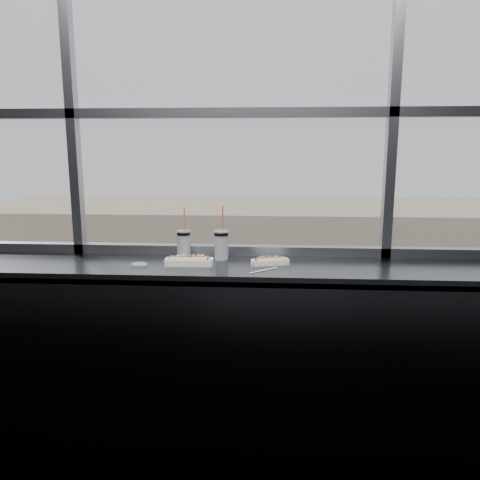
# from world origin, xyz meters

# --- Properties ---
(wall_back_lower) EXTENTS (6.00, 0.00, 6.00)m
(wall_back_lower) POSITION_xyz_m (0.00, 1.50, 0.55)
(wall_back_lower) COLOR black
(wall_back_lower) RESTS_ON ground
(window_glass) EXTENTS (6.00, 0.00, 6.00)m
(window_glass) POSITION_xyz_m (0.00, 1.52, 2.30)
(window_glass) COLOR silver
(window_glass) RESTS_ON ground
(window_mullions) EXTENTS (6.00, 0.08, 2.40)m
(window_mullions) POSITION_xyz_m (0.00, 1.50, 2.30)
(window_mullions) COLOR gray
(window_mullions) RESTS_ON ground
(counter) EXTENTS (6.00, 0.55, 0.06)m
(counter) POSITION_xyz_m (0.00, 1.23, 1.07)
(counter) COLOR #505256
(counter) RESTS_ON ground
(counter_fascia) EXTENTS (6.00, 0.04, 1.04)m
(counter_fascia) POSITION_xyz_m (0.00, 0.97, 0.55)
(counter_fascia) COLOR #505256
(counter_fascia) RESTS_ON ground
(hotdog_tray_left) EXTENTS (0.29, 0.10, 0.07)m
(hotdog_tray_left) POSITION_xyz_m (-0.21, 1.18, 1.13)
(hotdog_tray_left) COLOR white
(hotdog_tray_left) RESTS_ON counter
(hotdog_tray_right) EXTENTS (0.23, 0.13, 0.05)m
(hotdog_tray_right) POSITION_xyz_m (0.27, 1.24, 1.12)
(hotdog_tray_right) COLOR white
(hotdog_tray_right) RESTS_ON counter
(soda_cup_left) EXTENTS (0.09, 0.09, 0.33)m
(soda_cup_left) POSITION_xyz_m (-0.28, 1.39, 1.20)
(soda_cup_left) COLOR white
(soda_cup_left) RESTS_ON counter
(soda_cup_right) EXTENTS (0.09, 0.09, 0.35)m
(soda_cup_right) POSITION_xyz_m (-0.04, 1.36, 1.20)
(soda_cup_right) COLOR white
(soda_cup_right) RESTS_ON counter
(loose_straw) EXTENTS (0.15, 0.14, 0.01)m
(loose_straw) POSITION_xyz_m (0.23, 1.08, 1.10)
(loose_straw) COLOR white
(loose_straw) RESTS_ON counter
(wrapper) EXTENTS (0.10, 0.07, 0.02)m
(wrapper) POSITION_xyz_m (-0.50, 1.15, 1.11)
(wrapper) COLOR silver
(wrapper) RESTS_ON counter
(plaza_ground) EXTENTS (120.00, 120.00, 0.00)m
(plaza_ground) POSITION_xyz_m (0.00, 45.00, -11.00)
(plaza_ground) COLOR gray
(plaza_ground) RESTS_ON ground
(street_asphalt) EXTENTS (80.00, 10.00, 0.06)m
(street_asphalt) POSITION_xyz_m (0.00, 21.50, -10.97)
(street_asphalt) COLOR black
(street_asphalt) RESTS_ON plaza_ground
(far_sidewalk) EXTENTS (80.00, 6.00, 0.04)m
(far_sidewalk) POSITION_xyz_m (0.00, 29.50, -10.98)
(far_sidewalk) COLOR gray
(far_sidewalk) RESTS_ON plaza_ground
(far_building) EXTENTS (50.00, 14.00, 8.00)m
(far_building) POSITION_xyz_m (0.00, 39.50, -7.00)
(far_building) COLOR tan
(far_building) RESTS_ON plaza_ground
(car_far_b) EXTENTS (3.15, 6.68, 2.17)m
(car_far_b) POSITION_xyz_m (0.11, 25.50, -9.85)
(car_far_b) COLOR #9B000F
(car_far_b) RESTS_ON street_asphalt
(car_far_a) EXTENTS (3.36, 6.42, 2.04)m
(car_far_a) POSITION_xyz_m (-11.87, 25.50, -9.92)
(car_far_a) COLOR black
(car_far_a) RESTS_ON street_asphalt
(car_near_d) EXTENTS (3.09, 6.08, 1.95)m
(car_near_d) POSITION_xyz_m (7.66, 17.50, -9.97)
(car_near_d) COLOR white
(car_near_d) RESTS_ON street_asphalt
(car_near_c) EXTENTS (3.50, 7.01, 2.25)m
(car_near_c) POSITION_xyz_m (-1.72, 17.50, -9.81)
(car_near_c) COLOR brown
(car_near_c) RESTS_ON street_asphalt
(car_near_b) EXTENTS (3.33, 6.69, 2.15)m
(car_near_b) POSITION_xyz_m (-8.22, 17.50, -9.87)
(car_near_b) COLOR black
(car_near_b) RESTS_ON street_asphalt
(pedestrian_c) EXTENTS (0.70, 0.93, 2.09)m
(pedestrian_c) POSITION_xyz_m (6.30, 28.53, -9.92)
(pedestrian_c) COLOR #66605B
(pedestrian_c) RESTS_ON far_sidewalk
(pedestrian_a) EXTENTS (0.72, 0.96, 2.15)m
(pedestrian_a) POSITION_xyz_m (-5.70, 29.09, -9.89)
(pedestrian_a) COLOR #66605B
(pedestrian_a) RESTS_ON far_sidewalk
(pedestrian_d) EXTENTS (0.95, 0.72, 2.15)m
(pedestrian_d) POSITION_xyz_m (8.92, 28.75, -9.89)
(pedestrian_d) COLOR #66605B
(pedestrian_d) RESTS_ON far_sidewalk
(tree_left) EXTENTS (3.02, 3.02, 4.72)m
(tree_left) POSITION_xyz_m (-9.84, 29.50, -7.80)
(tree_left) COLOR #47382B
(tree_left) RESTS_ON far_sidewalk
(tree_center) EXTENTS (2.90, 2.90, 4.53)m
(tree_center) POSITION_xyz_m (0.10, 29.50, -7.93)
(tree_center) COLOR #47382B
(tree_center) RESTS_ON far_sidewalk
(tree_right) EXTENTS (3.04, 3.04, 4.75)m
(tree_right) POSITION_xyz_m (12.44, 29.50, -7.78)
(tree_right) COLOR #47382B
(tree_right) RESTS_ON far_sidewalk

